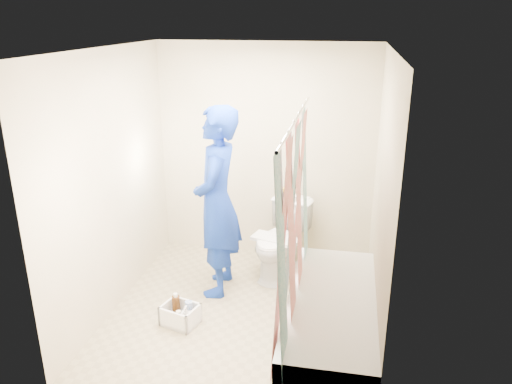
% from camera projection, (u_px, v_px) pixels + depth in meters
% --- Properties ---
extents(floor, '(2.60, 2.60, 0.00)m').
position_uv_depth(floor, '(241.00, 311.00, 4.73)').
color(floor, tan).
rests_on(floor, ground).
extents(ceiling, '(2.40, 2.60, 0.02)m').
position_uv_depth(ceiling, '(238.00, 49.00, 3.92)').
color(ceiling, white).
rests_on(ceiling, wall_back).
extents(wall_back, '(2.40, 0.02, 2.40)m').
position_uv_depth(wall_back, '(265.00, 153.00, 5.53)').
color(wall_back, beige).
rests_on(wall_back, ground).
extents(wall_front, '(2.40, 0.02, 2.40)m').
position_uv_depth(wall_front, '(194.00, 261.00, 3.12)').
color(wall_front, beige).
rests_on(wall_front, ground).
extents(wall_left, '(0.02, 2.60, 2.40)m').
position_uv_depth(wall_left, '(111.00, 184.00, 4.54)').
color(wall_left, beige).
rests_on(wall_left, ground).
extents(wall_right, '(0.02, 2.60, 2.40)m').
position_uv_depth(wall_right, '(382.00, 202.00, 4.11)').
color(wall_right, beige).
rests_on(wall_right, ground).
extents(bathtub, '(0.70, 1.75, 0.50)m').
position_uv_depth(bathtub, '(331.00, 323.00, 4.10)').
color(bathtub, white).
rests_on(bathtub, ground).
extents(curtain_rod, '(0.02, 1.90, 0.02)m').
position_uv_depth(curtain_rod, '(296.00, 119.00, 3.59)').
color(curtain_rod, silver).
rests_on(curtain_rod, wall_back).
extents(shower_curtain, '(0.06, 1.75, 1.80)m').
position_uv_depth(shower_curtain, '(293.00, 236.00, 3.90)').
color(shower_curtain, white).
rests_on(shower_curtain, curtain_rod).
extents(toilet, '(0.64, 0.87, 0.79)m').
position_uv_depth(toilet, '(280.00, 240.00, 5.28)').
color(toilet, white).
rests_on(toilet, ground).
extents(tank_lid, '(0.53, 0.34, 0.04)m').
position_uv_depth(tank_lid, '(275.00, 239.00, 5.15)').
color(tank_lid, white).
rests_on(tank_lid, toilet).
extents(tank_internals, '(0.19, 0.09, 0.26)m').
position_uv_depth(tank_internals, '(285.00, 200.00, 5.35)').
color(tank_internals, black).
rests_on(tank_internals, toilet).
extents(plumber, '(0.50, 0.72, 1.88)m').
position_uv_depth(plumber, '(217.00, 203.00, 4.81)').
color(plumber, '#0F3697').
rests_on(plumber, ground).
extents(cleaning_caddy, '(0.37, 0.33, 0.24)m').
position_uv_depth(cleaning_caddy, '(181.00, 316.00, 4.51)').
color(cleaning_caddy, white).
rests_on(cleaning_caddy, ground).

